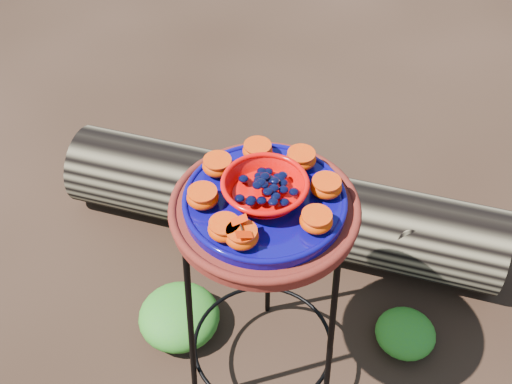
# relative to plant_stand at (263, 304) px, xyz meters

# --- Properties ---
(ground) EXTENTS (60.00, 60.00, 0.00)m
(ground) POSITION_rel_plant_stand_xyz_m (0.00, 0.00, -0.35)
(ground) COLOR black
(plant_stand) EXTENTS (0.44, 0.44, 0.70)m
(plant_stand) POSITION_rel_plant_stand_xyz_m (0.00, 0.00, 0.00)
(plant_stand) COLOR black
(plant_stand) RESTS_ON ground
(terracotta_saucer) EXTENTS (0.43, 0.43, 0.03)m
(terracotta_saucer) POSITION_rel_plant_stand_xyz_m (0.00, 0.00, 0.37)
(terracotta_saucer) COLOR #5C110A
(terracotta_saucer) RESTS_ON plant_stand
(cobalt_plate) EXTENTS (0.37, 0.37, 0.02)m
(cobalt_plate) POSITION_rel_plant_stand_xyz_m (0.00, 0.00, 0.40)
(cobalt_plate) COLOR #0C0450
(cobalt_plate) RESTS_ON terracotta_saucer
(red_bowl) EXTENTS (0.18, 0.18, 0.05)m
(red_bowl) POSITION_rel_plant_stand_xyz_m (0.00, 0.00, 0.43)
(red_bowl) COLOR red
(red_bowl) RESTS_ON cobalt_plate
(glass_gems) EXTENTS (0.14, 0.14, 0.02)m
(glass_gems) POSITION_rel_plant_stand_xyz_m (0.00, 0.00, 0.47)
(glass_gems) COLOR black
(glass_gems) RESTS_ON red_bowl
(orange_half_0) EXTENTS (0.07, 0.07, 0.04)m
(orange_half_0) POSITION_rel_plant_stand_xyz_m (-0.04, -0.13, 0.43)
(orange_half_0) COLOR #BF3900
(orange_half_0) RESTS_ON cobalt_plate
(orange_half_1) EXTENTS (0.07, 0.07, 0.04)m
(orange_half_1) POSITION_rel_plant_stand_xyz_m (0.11, -0.08, 0.43)
(orange_half_1) COLOR #BF3900
(orange_half_1) RESTS_ON cobalt_plate
(orange_half_2) EXTENTS (0.07, 0.07, 0.04)m
(orange_half_2) POSITION_rel_plant_stand_xyz_m (0.13, 0.03, 0.43)
(orange_half_2) COLOR #BF3900
(orange_half_2) RESTS_ON cobalt_plate
(orange_half_3) EXTENTS (0.07, 0.07, 0.04)m
(orange_half_3) POSITION_rel_plant_stand_xyz_m (0.08, 0.11, 0.43)
(orange_half_3) COLOR #BF3900
(orange_half_3) RESTS_ON cobalt_plate
(orange_half_4) EXTENTS (0.07, 0.07, 0.04)m
(orange_half_4) POSITION_rel_plant_stand_xyz_m (-0.03, 0.13, 0.43)
(orange_half_4) COLOR #BF3900
(orange_half_4) RESTS_ON cobalt_plate
(orange_half_5) EXTENTS (0.07, 0.07, 0.04)m
(orange_half_5) POSITION_rel_plant_stand_xyz_m (-0.11, 0.08, 0.43)
(orange_half_5) COLOR #BF3900
(orange_half_5) RESTS_ON cobalt_plate
(orange_half_6) EXTENTS (0.07, 0.07, 0.04)m
(orange_half_6) POSITION_rel_plant_stand_xyz_m (-0.13, -0.03, 0.43)
(orange_half_6) COLOR #BF3900
(orange_half_6) RESTS_ON cobalt_plate
(orange_half_7) EXTENTS (0.07, 0.07, 0.04)m
(orange_half_7) POSITION_rel_plant_stand_xyz_m (-0.08, -0.11, 0.43)
(orange_half_7) COLOR #BF3900
(orange_half_7) RESTS_ON cobalt_plate
(butterfly) EXTENTS (0.08, 0.07, 0.01)m
(butterfly) POSITION_rel_plant_stand_xyz_m (-0.04, -0.13, 0.45)
(butterfly) COLOR red
(butterfly) RESTS_ON orange_half_0
(driftwood_log) EXTENTS (1.58, 0.71, 0.29)m
(driftwood_log) POSITION_rel_plant_stand_xyz_m (0.02, 0.56, -0.21)
(driftwood_log) COLOR black
(driftwood_log) RESTS_ON ground
(foliage_left) EXTENTS (0.26, 0.26, 0.13)m
(foliage_left) POSITION_rel_plant_stand_xyz_m (-0.28, 0.13, -0.29)
(foliage_left) COLOR #2C7116
(foliage_left) RESTS_ON ground
(foliage_right) EXTENTS (0.19, 0.19, 0.09)m
(foliage_right) POSITION_rel_plant_stand_xyz_m (0.44, 0.14, -0.30)
(foliage_right) COLOR #2C7116
(foliage_right) RESTS_ON ground
(foliage_back) EXTENTS (0.35, 0.35, 0.18)m
(foliage_back) POSITION_rel_plant_stand_xyz_m (-0.19, 0.53, -0.26)
(foliage_back) COLOR #2C7116
(foliage_back) RESTS_ON ground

